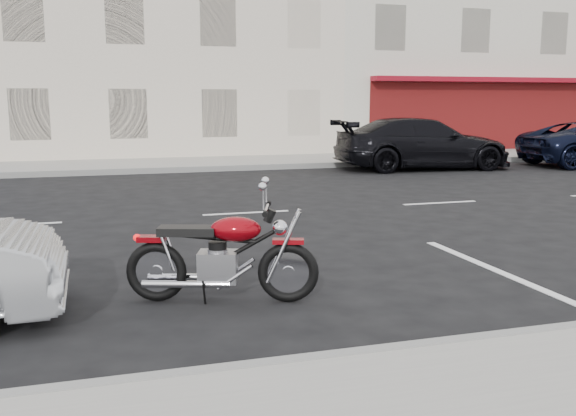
# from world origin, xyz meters

# --- Properties ---
(ground) EXTENTS (120.00, 120.00, 0.00)m
(ground) POSITION_xyz_m (0.00, 0.00, 0.00)
(ground) COLOR black
(ground) RESTS_ON ground
(sidewalk_far) EXTENTS (80.00, 3.40, 0.15)m
(sidewalk_far) POSITION_xyz_m (-5.00, 8.70, 0.07)
(sidewalk_far) COLOR gray
(sidewalk_far) RESTS_ON ground
(curb_near) EXTENTS (80.00, 0.12, 0.16)m
(curb_near) POSITION_xyz_m (-5.00, -7.00, 0.08)
(curb_near) COLOR gray
(curb_near) RESTS_ON ground
(curb_far) EXTENTS (80.00, 0.12, 0.16)m
(curb_far) POSITION_xyz_m (-5.00, 7.00, 0.08)
(curb_far) COLOR gray
(curb_far) RESTS_ON ground
(bldg_cream) EXTENTS (12.00, 12.00, 11.50)m
(bldg_cream) POSITION_xyz_m (-2.00, 16.30, 5.75)
(bldg_cream) COLOR beige
(bldg_cream) RESTS_ON ground
(bldg_corner) EXTENTS (14.00, 12.00, 12.50)m
(bldg_corner) POSITION_xyz_m (11.00, 16.30, 6.25)
(bldg_corner) COLOR beige
(bldg_corner) RESTS_ON ground
(fire_hydrant) EXTENTS (0.20, 0.20, 0.72)m
(fire_hydrant) POSITION_xyz_m (12.00, 8.50, 0.53)
(fire_hydrant) COLOR beige
(fire_hydrant) RESTS_ON sidewalk_far
(motorcycle) EXTENTS (1.91, 0.87, 0.99)m
(motorcycle) POSITION_xyz_m (-2.75, -5.25, 0.45)
(motorcycle) COLOR black
(motorcycle) RESTS_ON ground
(car_far) EXTENTS (5.41, 2.55, 1.53)m
(car_far) POSITION_xyz_m (4.75, 5.84, 0.76)
(car_far) COLOR black
(car_far) RESTS_ON ground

